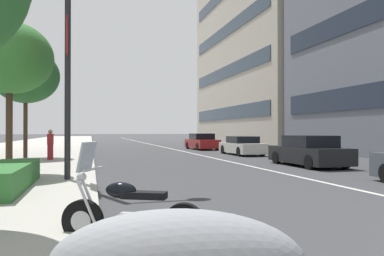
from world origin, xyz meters
The scene contains 11 objects.
sidewalk_right_plaza centered at (30.00, 12.37, 0.07)m, with size 160.00×10.88×0.15m, color #B2ADA3.
lane_centre_stripe centered at (35.00, 0.00, 0.00)m, with size 110.00×0.16×0.01m, color silver.
motorcycle_mid_row centered at (2.70, 6.55, 0.43)m, with size 1.04×1.98×1.47m.
car_following_behind centered at (12.39, -2.66, 0.66)m, with size 4.41×1.96×1.42m.
car_mid_block_traffic centered at (20.68, -2.86, 0.59)m, with size 4.44×1.82×1.26m.
car_lead_in_lane centered at (28.42, -2.35, 0.65)m, with size 4.55×2.06×1.41m.
street_lamp_with_banners centered at (9.19, 7.48, 4.84)m, with size 1.26×2.11×7.84m.
clipped_hedge_bed centered at (7.67, 9.18, 0.46)m, with size 4.31×1.10×0.61m, color #337033.
street_tree_far_plaza centered at (11.21, 9.79, 4.13)m, with size 2.91×2.91×5.23m.
street_tree_mid_sidewalk centered at (19.43, 10.58, 4.69)m, with size 3.60×3.60×6.08m.
pedestrian_on_plaza centered at (17.48, 9.09, 0.92)m, with size 0.42×0.29×1.55m.
Camera 1 is at (-2.65, 7.09, 1.62)m, focal length 34.52 mm.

